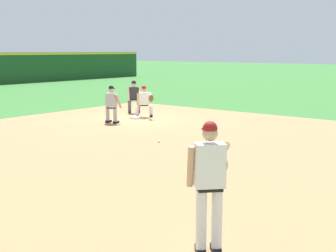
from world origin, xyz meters
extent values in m
plane|color=#336B2D|center=(0.00, 0.00, 0.00)|extent=(160.00, 160.00, 0.00)
cube|color=#9E754C|center=(-4.48, -4.75, 0.00)|extent=(18.00, 18.00, 0.01)
cube|color=white|center=(0.00, 0.00, 0.04)|extent=(0.38, 0.38, 0.09)
sphere|color=white|center=(-3.32, -3.95, 0.04)|extent=(0.07, 0.07, 0.07)
cube|color=black|center=(-9.02, -9.40, 0.04)|extent=(0.26, 0.26, 0.09)
cylinder|color=white|center=(-9.05, -9.43, 0.50)|extent=(0.15, 0.15, 0.84)
cube|color=black|center=(-8.86, -9.55, 0.04)|extent=(0.26, 0.26, 0.09)
cylinder|color=white|center=(-8.89, -9.58, 0.50)|extent=(0.15, 0.15, 0.84)
cube|color=black|center=(-8.97, -9.50, 0.94)|extent=(0.38, 0.38, 0.06)
cube|color=white|center=(-8.97, -9.50, 1.26)|extent=(0.46, 0.45, 0.60)
sphere|color=tan|center=(-8.95, -9.49, 1.69)|extent=(0.21, 0.21, 0.21)
sphere|color=maroon|center=(-8.95, -9.49, 1.76)|extent=(0.20, 0.20, 0.20)
cube|color=maroon|center=(-8.89, -9.42, 1.74)|extent=(0.20, 0.20, 0.02)
cylinder|color=tan|center=(-9.10, -9.28, 1.23)|extent=(0.20, 0.20, 0.59)
cylinder|color=tan|center=(-8.58, -9.46, 1.35)|extent=(0.43, 0.44, 0.41)
ellipsoid|color=brown|center=(-8.52, -9.40, 1.19)|extent=(0.35, 0.35, 0.34)
cube|color=black|center=(0.77, -0.16, 0.04)|extent=(0.26, 0.26, 0.09)
cylinder|color=white|center=(0.80, -0.13, 0.28)|extent=(0.15, 0.15, 0.40)
cube|color=black|center=(0.35, 0.27, 0.04)|extent=(0.26, 0.26, 0.09)
cylinder|color=white|center=(0.38, 0.30, 0.28)|extent=(0.15, 0.15, 0.40)
cube|color=black|center=(0.59, 0.08, 0.50)|extent=(0.38, 0.38, 0.06)
cube|color=white|center=(0.59, 0.08, 0.78)|extent=(0.45, 0.45, 0.52)
sphere|color=tan|center=(0.58, 0.07, 1.17)|extent=(0.21, 0.21, 0.21)
sphere|color=maroon|center=(0.58, 0.07, 1.24)|extent=(0.20, 0.20, 0.20)
cube|color=maroon|center=(0.51, 0.01, 1.22)|extent=(0.20, 0.20, 0.02)
cylinder|color=tan|center=(0.47, -0.39, 0.92)|extent=(0.48, 0.48, 0.24)
cylinder|color=tan|center=(0.34, 0.19, 0.72)|extent=(0.23, 0.23, 0.58)
ellipsoid|color=brown|center=(0.32, -0.54, 0.85)|extent=(0.30, 0.30, 0.35)
cube|color=black|center=(-1.43, 0.16, 0.04)|extent=(0.26, 0.12, 0.09)
cylinder|color=#B2B2B7|center=(-1.47, 0.16, 0.33)|extent=(0.15, 0.15, 0.50)
cube|color=black|center=(-1.41, -0.24, 0.04)|extent=(0.26, 0.12, 0.09)
cylinder|color=#B2B2B7|center=(-1.45, -0.24, 0.33)|extent=(0.15, 0.15, 0.50)
cube|color=black|center=(-1.46, -0.04, 0.60)|extent=(0.21, 0.35, 0.06)
cube|color=#B2B2B7|center=(-1.46, -0.04, 0.89)|extent=(0.25, 0.41, 0.54)
sphere|color=tan|center=(-1.44, -0.04, 1.29)|extent=(0.21, 0.21, 0.21)
sphere|color=black|center=(-1.44, -0.04, 1.36)|extent=(0.20, 0.20, 0.20)
cube|color=black|center=(-1.35, -0.04, 1.34)|extent=(0.11, 0.17, 0.02)
cylinder|color=tan|center=(-1.32, 0.21, 0.86)|extent=(0.33, 0.10, 0.56)
cylinder|color=tan|center=(-1.31, -0.29, 0.86)|extent=(0.33, 0.10, 0.56)
cube|color=black|center=(1.40, 1.13, 0.04)|extent=(0.26, 0.26, 0.09)
cylinder|color=#515154|center=(1.43, 1.16, 0.33)|extent=(0.15, 0.15, 0.50)
cube|color=black|center=(1.11, 1.40, 0.04)|extent=(0.26, 0.26, 0.09)
cylinder|color=#515154|center=(1.14, 1.43, 0.33)|extent=(0.15, 0.15, 0.50)
cube|color=black|center=(1.29, 1.29, 0.60)|extent=(0.38, 0.38, 0.06)
cube|color=#232326|center=(1.29, 1.29, 0.89)|extent=(0.46, 0.45, 0.54)
sphere|color=#DBB28E|center=(1.27, 1.28, 1.29)|extent=(0.21, 0.21, 0.21)
sphere|color=black|center=(1.27, 1.28, 1.36)|extent=(0.20, 0.20, 0.20)
cube|color=black|center=(1.21, 1.22, 1.34)|extent=(0.20, 0.20, 0.02)
cylinder|color=#DBB28E|center=(1.37, 1.02, 0.86)|extent=(0.29, 0.30, 0.56)
cylinder|color=#DBB28E|center=(1.00, 1.36, 0.86)|extent=(0.29, 0.30, 0.56)
camera|label=1|loc=(-14.11, -12.86, 2.79)|focal=50.00mm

